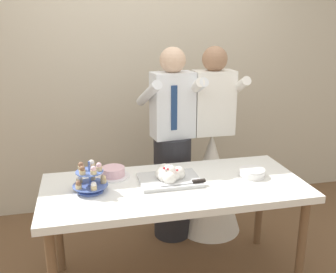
{
  "coord_description": "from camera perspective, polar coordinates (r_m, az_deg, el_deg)",
  "views": [
    {
      "loc": [
        -0.59,
        -2.33,
        1.85
      ],
      "look_at": [
        -0.01,
        0.15,
        1.07
      ],
      "focal_mm": 40.62,
      "sensor_mm": 36.0,
      "label": 1
    }
  ],
  "objects": [
    {
      "name": "round_cake",
      "position": [
        2.77,
        -8.23,
        -5.39
      ],
      "size": [
        0.24,
        0.24,
        0.07
      ],
      "color": "white",
      "rests_on": "dessert_table"
    },
    {
      "name": "cupcake_stand",
      "position": [
        2.54,
        -11.64,
        -6.28
      ],
      "size": [
        0.23,
        0.23,
        0.21
      ],
      "color": "#4C66B2",
      "rests_on": "dessert_table"
    },
    {
      "name": "rear_wall",
      "position": [
        3.78,
        -4.1,
        10.79
      ],
      "size": [
        5.2,
        0.1,
        2.9
      ],
      "primitive_type": "cube",
      "color": "beige",
      "rests_on": "ground_plane"
    },
    {
      "name": "person_bride",
      "position": [
        3.42,
        6.46,
        -4.95
      ],
      "size": [
        0.56,
        0.56,
        1.66
      ],
      "color": "white",
      "rests_on": "ground_plane"
    },
    {
      "name": "plate_stack",
      "position": [
        2.82,
        12.52,
        -5.33
      ],
      "size": [
        0.19,
        0.19,
        0.05
      ],
      "color": "white",
      "rests_on": "dessert_table"
    },
    {
      "name": "person_groom",
      "position": [
        3.24,
        0.65,
        -2.97
      ],
      "size": [
        0.51,
        0.54,
        1.66
      ],
      "color": "#232328",
      "rests_on": "ground_plane"
    },
    {
      "name": "main_cake_tray",
      "position": [
        2.66,
        0.21,
        -5.92
      ],
      "size": [
        0.44,
        0.31,
        0.12
      ],
      "color": "silver",
      "rests_on": "dessert_table"
    },
    {
      "name": "dessert_table",
      "position": [
        2.66,
        1.01,
        -8.63
      ],
      "size": [
        1.8,
        0.8,
        0.78
      ],
      "color": "white",
      "rests_on": "ground_plane"
    }
  ]
}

